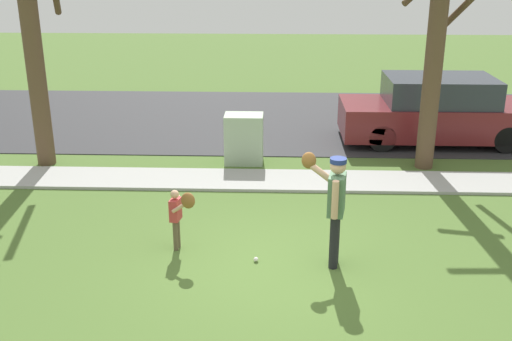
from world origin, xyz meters
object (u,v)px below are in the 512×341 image
Objects in this scene: person_child at (179,211)px; street_tree_far at (30,27)px; utility_cabinet at (244,139)px; parked_suv_maroon at (437,111)px; street_tree_near at (436,39)px; person_adult at (334,199)px; baseball at (256,259)px.

street_tree_far is (-3.66, 4.08, 2.33)m from person_child.
utility_cabinet is 5.00m from parked_suv_maroon.
utility_cabinet is 0.21× the size of street_tree_near.
person_child is 0.18× the size of street_tree_far.
street_tree_near is (4.77, 4.14, 2.13)m from person_child.
person_adult is at bearing 1.32° from person_child.
baseball is 0.07× the size of utility_cabinet.
street_tree_near reaches higher than baseball.
person_child is 4.39m from utility_cabinet.
street_tree_far reaches higher than utility_cabinet.
street_tree_far is (-6.02, 4.46, 1.94)m from person_adult.
street_tree_near reaches higher than person_child.
person_adult is at bearing -71.32° from utility_cabinet.
street_tree_near reaches higher than parked_suv_maroon.
baseball is at bearing -128.39° from street_tree_near.
utility_cabinet is at bearing 20.35° from parked_suv_maroon.
parked_suv_maroon is (4.69, 1.74, 0.23)m from utility_cabinet.
street_tree_near is (2.41, 4.52, 1.74)m from person_adult.
person_child is at bearing 47.97° from parked_suv_maroon.
street_tree_far is at bearing -176.90° from utility_cabinet.
person_child is 8.16m from parked_suv_maroon.
parked_suv_maroon is at bearing 20.35° from utility_cabinet.
baseball is (-1.15, 0.04, -1.04)m from person_adult.
street_tree_far is at bearing 12.24° from parked_suv_maroon.
street_tree_near is (3.56, 4.49, 2.77)m from baseball.
street_tree_near is 8.43m from street_tree_far.
utility_cabinet is (-1.59, 4.70, -0.52)m from person_adult.
person_child is at bearing -100.17° from utility_cabinet.
person_adult is 1.55m from baseball.
street_tree_far is (-8.43, -0.06, 0.20)m from street_tree_near.
baseball is 0.01× the size of street_tree_far.
utility_cabinet is 4.59m from street_tree_near.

